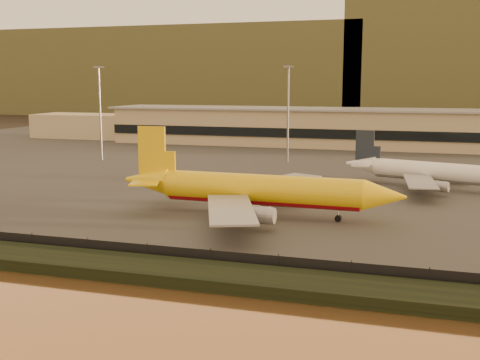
# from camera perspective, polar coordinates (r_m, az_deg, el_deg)

# --- Properties ---
(ground) EXTENTS (900.00, 900.00, 0.00)m
(ground) POSITION_cam_1_polar(r_m,az_deg,el_deg) (82.52, -1.00, -5.78)
(ground) COLOR black
(ground) RESTS_ON ground
(embankment) EXTENTS (320.00, 7.00, 1.40)m
(embankment) POSITION_cam_1_polar(r_m,az_deg,el_deg) (67.04, -5.60, -8.78)
(embankment) COLOR black
(embankment) RESTS_ON ground
(tarmac) EXTENTS (320.00, 220.00, 0.20)m
(tarmac) POSITION_cam_1_polar(r_m,az_deg,el_deg) (173.81, 8.82, 2.12)
(tarmac) COLOR #2D2D2D
(tarmac) RESTS_ON ground
(perimeter_fence) EXTENTS (300.00, 0.05, 2.20)m
(perimeter_fence) POSITION_cam_1_polar(r_m,az_deg,el_deg) (70.40, -4.34, -7.36)
(perimeter_fence) COLOR black
(perimeter_fence) RESTS_ON tarmac
(terminal_building) EXTENTS (202.00, 25.00, 12.60)m
(terminal_building) POSITION_cam_1_polar(r_m,az_deg,el_deg) (205.63, 6.11, 4.99)
(terminal_building) COLOR tan
(terminal_building) RESTS_ON tarmac
(apron_light_masts) EXTENTS (152.20, 12.20, 25.40)m
(apron_light_masts) POSITION_cam_1_polar(r_m,az_deg,el_deg) (151.12, 13.51, 6.85)
(apron_light_masts) COLOR slate
(apron_light_masts) RESTS_ON tarmac
(distant_hills) EXTENTS (470.00, 160.00, 70.00)m
(distant_hills) POSITION_cam_1_polar(r_m,az_deg,el_deg) (418.31, 11.11, 10.47)
(distant_hills) COLOR brown
(distant_hills) RESTS_ON ground
(dhl_cargo_jet) EXTENTS (46.57, 45.75, 13.95)m
(dhl_cargo_jet) POSITION_cam_1_polar(r_m,az_deg,el_deg) (95.93, 1.58, -0.97)
(dhl_cargo_jet) COLOR yellow
(dhl_cargo_jet) RESTS_ON tarmac
(white_narrowbody_jet) EXTENTS (38.03, 36.26, 11.12)m
(white_narrowbody_jet) POSITION_cam_1_polar(r_m,az_deg,el_deg) (126.67, 18.09, 0.69)
(white_narrowbody_jet) COLOR white
(white_narrowbody_jet) RESTS_ON tarmac
(gse_vehicle_yellow) EXTENTS (4.53, 2.51, 1.93)m
(gse_vehicle_yellow) POSITION_cam_1_polar(r_m,az_deg,el_deg) (110.94, 11.25, -1.43)
(gse_vehicle_yellow) COLOR yellow
(gse_vehicle_yellow) RESTS_ON tarmac
(gse_vehicle_white) EXTENTS (3.73, 2.61, 1.54)m
(gse_vehicle_white) POSITION_cam_1_polar(r_m,az_deg,el_deg) (118.25, -2.84, -0.70)
(gse_vehicle_white) COLOR white
(gse_vehicle_white) RESTS_ON tarmac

